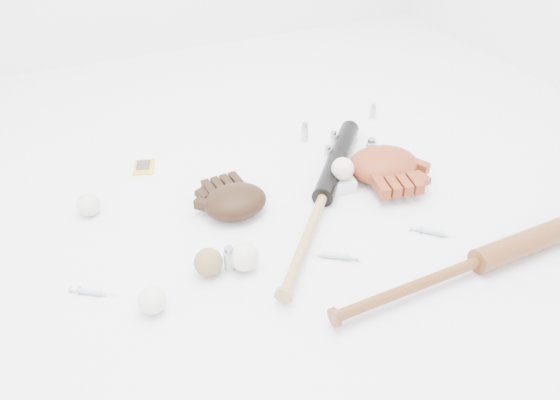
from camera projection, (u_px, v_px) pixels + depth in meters
name	position (u px, v px, depth m)	size (l,w,h in m)	color
bat_dark	(323.00, 196.00, 1.74)	(0.96, 0.07, 0.07)	black
bat_wood	(480.00, 261.00, 1.49)	(0.99, 0.07, 0.07)	brown
glove_dark	(235.00, 201.00, 1.70)	(0.24, 0.24, 0.09)	black
glove_tan	(383.00, 164.00, 1.86)	(0.29, 0.29, 0.10)	maroon
trading_card	(144.00, 167.00, 1.94)	(0.07, 0.10, 0.01)	gold
pedestal	(342.00, 183.00, 1.82)	(0.08, 0.08, 0.04)	white
baseball_on_pedestal	(343.00, 169.00, 1.79)	(0.08, 0.08, 0.08)	silver
baseball_left	(152.00, 301.00, 1.38)	(0.07, 0.07, 0.07)	silver
baseball_upper	(89.00, 205.00, 1.70)	(0.07, 0.07, 0.07)	silver
baseball_mid	(244.00, 257.00, 1.50)	(0.08, 0.08, 0.08)	silver
baseball_aged	(208.00, 262.00, 1.49)	(0.08, 0.08, 0.08)	olive
syringe_0	(90.00, 292.00, 1.44)	(0.14, 0.02, 0.02)	#ADBCC6
syringe_1	(335.00, 255.00, 1.55)	(0.16, 0.03, 0.02)	#ADBCC6
syringe_2	(347.00, 151.00, 2.01)	(0.15, 0.03, 0.02)	#ADBCC6
syringe_3	(432.00, 232.00, 1.64)	(0.16, 0.03, 0.02)	#ADBCC6
vial_0	(333.00, 139.00, 2.04)	(0.02, 0.02, 0.07)	#AFB8C0
vial_1	(373.00, 111.00, 2.22)	(0.02, 0.02, 0.06)	#AFB8C0
vial_2	(328.00, 154.00, 1.95)	(0.03, 0.03, 0.07)	#AFB8C0
vial_3	(371.00, 149.00, 1.96)	(0.04, 0.04, 0.08)	#AFB8C0
vial_4	(229.00, 258.00, 1.50)	(0.03, 0.03, 0.08)	#AFB8C0
vial_5	(305.00, 132.00, 2.07)	(0.03, 0.03, 0.07)	#AFB8C0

